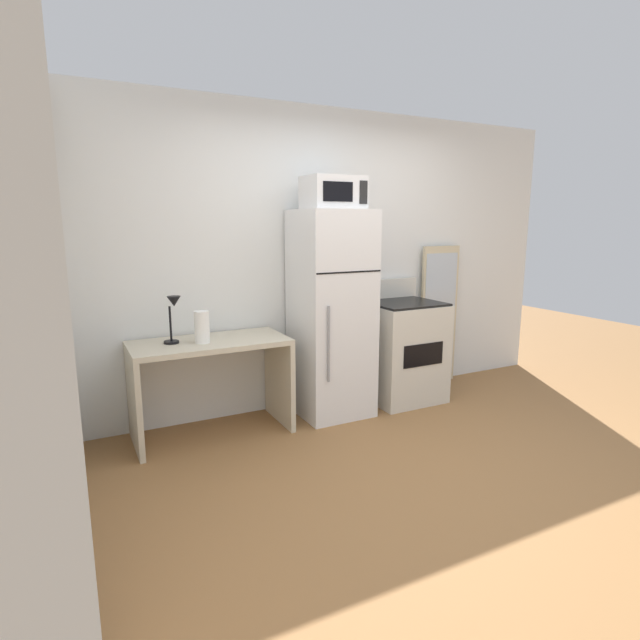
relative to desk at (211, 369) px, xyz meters
The scene contains 10 objects.
ground_plane 1.87m from the desk, 48.51° to the right, with size 12.00×12.00×0.00m, color olive.
wall_back_white 1.46m from the desk, 16.45° to the left, with size 5.00×0.10×2.60m, color silver.
wall_left_brick 1.85m from the desk, 126.79° to the right, with size 0.10×4.00×2.60m, color silver.
desk is the anchor object (origin of this frame).
desk_lamp 0.53m from the desk, behind, with size 0.14×0.12×0.35m.
paper_towel_roll 0.35m from the desk, 142.66° to the right, with size 0.11×0.11×0.24m, color white.
refrigerator 1.10m from the desk, ahead, with size 0.59×0.61×1.73m.
microwave 1.70m from the desk, ahead, with size 0.46×0.35×0.26m.
oven_range 1.80m from the desk, ahead, with size 0.66×0.61×1.10m.
leaning_mirror 2.45m from the desk, ahead, with size 0.44×0.03×1.40m.
Camera 1 is at (-2.15, -2.36, 1.64)m, focal length 28.44 mm.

